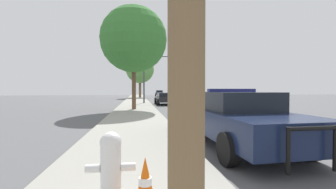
# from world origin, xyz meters

# --- Properties ---
(ground_plane) EXTENTS (110.00, 110.00, 0.00)m
(ground_plane) POSITION_xyz_m (0.00, 0.00, 0.00)
(ground_plane) COLOR #565659
(sidewalk_left) EXTENTS (3.00, 110.00, 0.13)m
(sidewalk_left) POSITION_xyz_m (-5.10, 0.00, 0.07)
(sidewalk_left) COLOR #99968C
(sidewalk_left) RESTS_ON ground_plane
(police_car) EXTENTS (2.30, 5.22, 1.56)m
(police_car) POSITION_xyz_m (-2.29, -0.41, 0.79)
(police_car) COLOR #141E3D
(police_car) RESTS_ON ground_plane
(fire_hydrant) EXTENTS (0.62, 0.27, 0.88)m
(fire_hydrant) POSITION_xyz_m (-5.32, -3.47, 0.60)
(fire_hydrant) COLOR white
(fire_hydrant) RESTS_ON sidewalk_left
(traffic_light) EXTENTS (4.29, 0.35, 5.06)m
(traffic_light) POSITION_xyz_m (-2.57, 17.24, 3.74)
(traffic_light) COLOR #424247
(traffic_light) RESTS_ON sidewalk_left
(car_background_oncoming) EXTENTS (1.98, 4.40, 1.34)m
(car_background_oncoming) POSITION_xyz_m (2.30, 25.33, 0.73)
(car_background_oncoming) COLOR #333856
(car_background_oncoming) RESTS_ON ground_plane
(car_background_midblock) EXTENTS (1.98, 4.04, 1.21)m
(car_background_midblock) POSITION_xyz_m (-2.17, 16.24, 0.66)
(car_background_midblock) COLOR black
(car_background_midblock) RESTS_ON ground_plane
(car_background_distant) EXTENTS (2.14, 4.29, 1.33)m
(car_background_distant) POSITION_xyz_m (0.14, 45.92, 0.71)
(car_background_distant) COLOR #333856
(car_background_distant) RESTS_ON ground_plane
(tree_sidewalk_far) EXTENTS (4.98, 4.98, 7.50)m
(tree_sidewalk_far) POSITION_xyz_m (-4.49, 33.93, 5.12)
(tree_sidewalk_far) COLOR brown
(tree_sidewalk_far) RESTS_ON sidewalk_left
(tree_sidewalk_near) EXTENTS (4.75, 4.75, 7.38)m
(tree_sidewalk_near) POSITION_xyz_m (-5.22, 9.96, 5.12)
(tree_sidewalk_near) COLOR brown
(tree_sidewalk_near) RESTS_ON sidewalk_left
(traffic_cone) EXTENTS (0.28, 0.28, 0.63)m
(traffic_cone) POSITION_xyz_m (-4.90, -3.74, 0.45)
(traffic_cone) COLOR orange
(traffic_cone) RESTS_ON sidewalk_left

